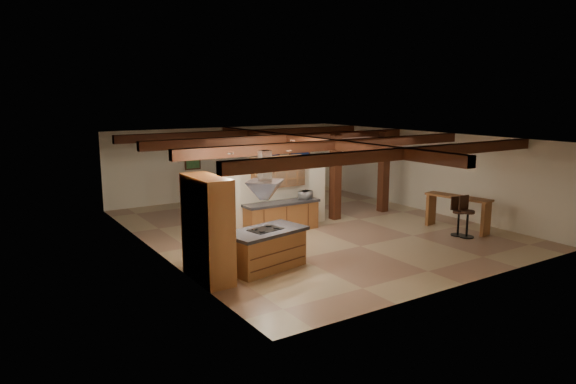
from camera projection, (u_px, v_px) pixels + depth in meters
The scene contains 22 objects.
ground at pixel (310, 227), 16.45m from camera, with size 12.00×12.00×0.00m, color tan.
room_walls at pixel (310, 173), 16.12m from camera, with size 12.00×12.00×12.00m.
ceiling_beams at pixel (310, 141), 15.94m from camera, with size 10.00×12.00×0.28m.
timber_posts at pixel (361, 166), 17.87m from camera, with size 2.50×0.30×2.90m.
partition_wall at pixel (275, 195), 16.13m from camera, with size 3.80×0.18×2.20m, color white.
pantry_cabinet at pixel (208, 229), 11.60m from camera, with size 0.67×1.60×2.40m.
back_counter at pixel (282, 216), 15.92m from camera, with size 2.50×0.66×0.94m.
upper_display_cabinet at pixel (278, 172), 15.84m from camera, with size 1.80×0.36×0.95m.
range_hood at pixel (265, 197), 12.22m from camera, with size 1.10×1.10×1.40m.
back_windows at pixel (285, 157), 22.57m from camera, with size 2.70×0.07×1.70m.
framed_art at pixel (193, 159), 20.25m from camera, with size 0.65×0.05×0.85m.
recessed_cans at pixel (273, 148), 12.98m from camera, with size 3.16×2.46×0.03m.
kitchen_island at pixel (266, 249), 12.46m from camera, with size 2.18×1.44×1.00m.
dining_table at pixel (258, 200), 19.20m from camera, with size 1.85×1.03×0.65m, color #391E0E.
sofa at pixel (291, 187), 22.20m from camera, with size 1.95×0.76×0.57m, color black.
microwave at pixel (305, 195), 16.29m from camera, with size 0.43×0.29×0.24m, color #B7B6BB.
bar_counter at pixel (458, 207), 16.02m from camera, with size 0.90×2.13×1.09m.
side_table at pixel (312, 185), 22.65m from camera, with size 0.41×0.41×0.51m, color #422510.
table_lamp at pixel (312, 174), 22.56m from camera, with size 0.29×0.29×0.34m.
bar_stool_a at pixel (466, 216), 15.22m from camera, with size 0.43×0.44×1.24m.
bar_stool_b at pixel (458, 216), 15.43m from camera, with size 0.42×0.44×1.17m.
dining_chairs at pixel (258, 192), 19.14m from camera, with size 2.13×2.13×1.19m.
Camera 1 is at (-9.21, -13.05, 4.17)m, focal length 32.00 mm.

